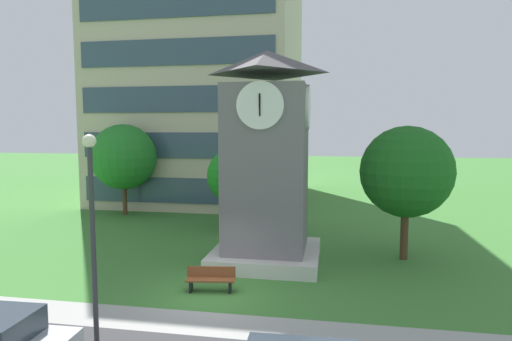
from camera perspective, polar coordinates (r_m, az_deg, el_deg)
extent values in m
plane|color=#3D7A33|center=(16.07, -5.76, -16.19)|extent=(160.00, 160.00, 0.00)
cube|color=#9E9E99|center=(14.12, -8.34, -19.40)|extent=(120.00, 1.60, 0.01)
cube|color=beige|center=(38.65, -6.52, 15.75)|extent=(15.17, 15.81, 25.60)
cube|color=#384C60|center=(30.79, -10.49, -2.64)|extent=(13.96, 0.10, 1.80)
cube|color=#384C60|center=(30.51, -10.60, 3.32)|extent=(13.96, 0.10, 1.80)
cube|color=#384C60|center=(30.55, -10.71, 9.32)|extent=(13.96, 0.10, 1.80)
cube|color=#384C60|center=(30.93, -10.82, 15.25)|extent=(13.96, 0.10, 1.80)
cube|color=#384C60|center=(31.63, -10.93, 20.97)|extent=(13.96, 0.10, 1.80)
cube|color=slate|center=(18.92, 1.42, -0.62)|extent=(3.46, 3.46, 7.82)
cube|color=beige|center=(19.64, 1.39, -11.15)|extent=(4.68, 4.68, 0.60)
pyramid|color=#555155|center=(19.03, 1.45, 14.24)|extent=(3.81, 3.81, 1.00)
cylinder|color=white|center=(17.07, 0.54, 8.69)|extent=(1.91, 0.12, 1.91)
cylinder|color=white|center=(18.65, 6.95, 8.38)|extent=(0.12, 1.91, 1.91)
cube|color=black|center=(17.01, 0.50, 9.28)|extent=(0.08, 0.08, 0.57)
cube|color=black|center=(16.99, 0.49, 8.70)|extent=(0.06, 0.05, 0.86)
cube|color=brown|center=(16.23, -6.09, -14.27)|extent=(1.85, 0.72, 0.06)
cube|color=brown|center=(16.36, -5.98, -13.25)|extent=(1.79, 0.30, 0.40)
cube|color=black|center=(16.42, -8.65, -14.90)|extent=(0.14, 0.44, 0.45)
cube|color=black|center=(16.22, -3.47, -15.10)|extent=(0.14, 0.44, 0.45)
cylinder|color=#333338|center=(12.60, -20.86, -9.63)|extent=(0.14, 0.14, 5.45)
sphere|color=#F2EFCC|center=(12.19, -21.33, 3.69)|extent=(0.36, 0.36, 0.36)
cylinder|color=#513823|center=(25.74, -2.83, -5.49)|extent=(0.39, 0.39, 2.03)
sphere|color=#1C831F|center=(25.41, -2.85, -0.68)|extent=(3.30, 3.30, 3.30)
cylinder|color=#513823|center=(31.07, -17.07, -3.41)|extent=(0.30, 0.30, 2.47)
sphere|color=#247C28|center=(30.77, -17.22, 1.75)|extent=(4.47, 4.47, 4.47)
cylinder|color=#513823|center=(20.82, 19.15, -7.66)|extent=(0.35, 0.35, 2.59)
sphere|color=#1A5D1C|center=(20.39, 19.40, -0.14)|extent=(4.13, 4.13, 4.13)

